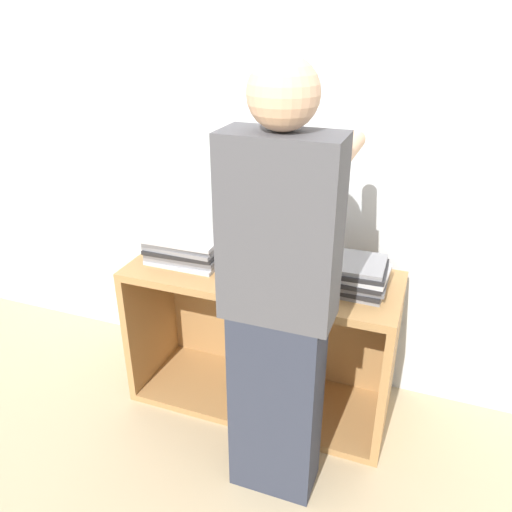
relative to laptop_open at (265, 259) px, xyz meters
name	(u,v)px	position (x,y,z in m)	size (l,w,h in m)	color
ground_plane	(244,431)	(0.00, -0.29, -0.79)	(12.00, 12.00, 0.00)	tan
wall_back	(287,155)	(0.00, 0.31, 0.41)	(8.00, 0.05, 2.40)	silver
cart	(266,332)	(0.00, 0.02, -0.42)	(1.27, 0.50, 0.74)	#A87A47
laptop_open	(265,259)	(0.00, 0.00, 0.00)	(0.35, 0.28, 0.25)	#B7B7BC
laptop_stack_left	(186,248)	(-0.38, -0.04, 0.01)	(0.36, 0.25, 0.13)	#B7B7BC
laptop_stack_right	(345,274)	(0.38, -0.05, 0.01)	(0.37, 0.25, 0.13)	gray
person	(279,305)	(0.22, -0.48, 0.07)	(0.40, 0.53, 1.71)	#2D3342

